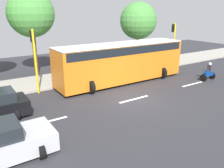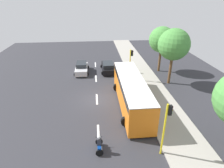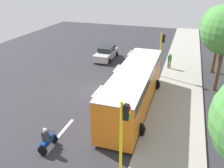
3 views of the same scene
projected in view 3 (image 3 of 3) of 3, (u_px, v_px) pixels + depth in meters
ground_plane at (97, 92)px, 20.81m from camera, size 40.00×60.00×0.10m
sidewalk at (177, 102)px, 18.78m from camera, size 4.00×60.00×0.15m
lane_stripe_north at (65, 129)px, 15.63m from camera, size 0.20×2.40×0.01m
lane_stripe_mid at (97, 91)px, 20.79m from camera, size 0.20×2.40×0.01m
lane_stripe_south at (117, 68)px, 25.95m from camera, size 0.20×2.40×0.01m
lane_stripe_far_south at (130, 53)px, 31.10m from camera, size 0.20×2.40×0.01m
car_silver at (106, 53)px, 28.52m from camera, size 2.26×4.32×1.52m
car_black at (139, 57)px, 27.32m from camera, size 2.29×4.55×1.52m
city_bus at (134, 86)px, 17.53m from camera, size 3.20×11.00×3.16m
motorcycle at (47, 140)px, 13.61m from camera, size 0.60×1.30×1.53m
pedestrian_near_signal at (170, 60)px, 25.17m from camera, size 0.40×0.24×1.69m
traffic_light_corner at (161, 49)px, 22.43m from camera, size 0.49×0.24×4.50m
traffic_light_midblock at (123, 132)px, 10.62m from camera, size 0.49×0.24×4.50m
street_tree_center at (221, 25)px, 22.77m from camera, size 3.86×3.86×6.95m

